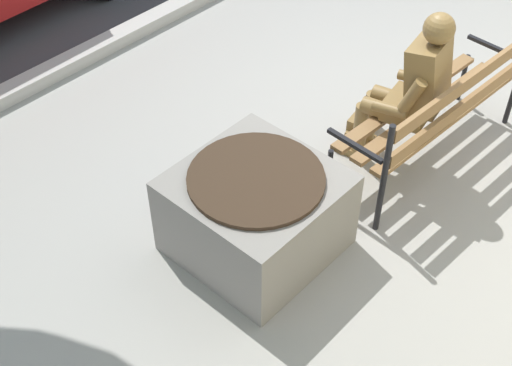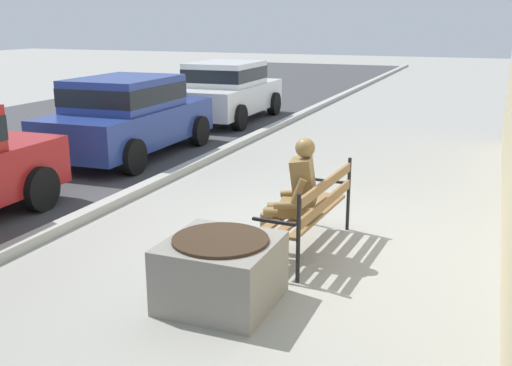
# 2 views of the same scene
# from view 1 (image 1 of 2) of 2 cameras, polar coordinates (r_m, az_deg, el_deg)

# --- Properties ---
(ground_plane) EXTENTS (80.00, 80.00, 0.00)m
(ground_plane) POSITION_cam_1_polar(r_m,az_deg,el_deg) (5.96, 12.01, 3.53)
(ground_plane) COLOR #9E9B93
(curb_stone) EXTENTS (60.00, 0.20, 0.12)m
(curb_stone) POSITION_cam_1_polar(r_m,az_deg,el_deg) (7.46, -7.17, 13.60)
(curb_stone) COLOR #B2AFA8
(curb_stone) RESTS_ON ground
(park_bench) EXTENTS (1.83, 0.63, 0.95)m
(park_bench) POSITION_cam_1_polar(r_m,az_deg,el_deg) (5.45, 14.79, 6.01)
(park_bench) COLOR olive
(park_bench) RESTS_ON ground
(bronze_statue_seated) EXTENTS (0.60, 0.84, 1.37)m
(bronze_statue_seated) POSITION_cam_1_polar(r_m,az_deg,el_deg) (5.33, 12.10, 7.23)
(bronze_statue_seated) COLOR olive
(bronze_statue_seated) RESTS_ON ground
(concrete_planter) EXTENTS (1.01, 1.01, 0.66)m
(concrete_planter) POSITION_cam_1_polar(r_m,az_deg,el_deg) (4.75, 0.00, -2.41)
(concrete_planter) COLOR gray
(concrete_planter) RESTS_ON ground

